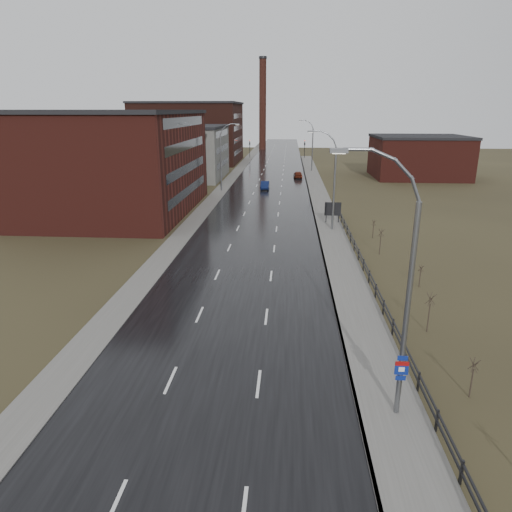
# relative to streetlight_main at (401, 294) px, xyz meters

# --- Properties ---
(ground) EXTENTS (320.00, 320.00, 0.00)m
(ground) POSITION_rel_streetlight_main_xyz_m (-8.47, -2.00, -6.06)
(ground) COLOR #2D2819
(ground) RESTS_ON ground
(road) EXTENTS (14.00, 300.00, 0.06)m
(road) POSITION_rel_streetlight_main_xyz_m (-8.47, 58.00, -6.03)
(road) COLOR black
(road) RESTS_ON ground
(sidewalk_right) EXTENTS (3.20, 180.00, 0.18)m
(sidewalk_right) POSITION_rel_streetlight_main_xyz_m (0.13, 33.00, -5.97)
(sidewalk_right) COLOR #595651
(sidewalk_right) RESTS_ON ground
(curb_right) EXTENTS (0.16, 180.00, 0.18)m
(curb_right) POSITION_rel_streetlight_main_xyz_m (-1.39, 33.00, -5.97)
(curb_right) COLOR slate
(curb_right) RESTS_ON ground
(sidewalk_left) EXTENTS (2.40, 260.00, 0.12)m
(sidewalk_left) POSITION_rel_streetlight_main_xyz_m (-16.67, 58.00, -6.00)
(sidewalk_left) COLOR #595651
(sidewalk_left) RESTS_ON ground
(warehouse_near) EXTENTS (22.44, 28.56, 13.50)m
(warehouse_near) POSITION_rel_streetlight_main_xyz_m (-29.46, 43.00, 0.70)
(warehouse_near) COLOR #471914
(warehouse_near) RESTS_ON ground
(warehouse_mid) EXTENTS (16.32, 20.40, 10.50)m
(warehouse_mid) POSITION_rel_streetlight_main_xyz_m (-26.46, 76.00, -0.80)
(warehouse_mid) COLOR slate
(warehouse_mid) RESTS_ON ground
(warehouse_far) EXTENTS (26.52, 24.48, 15.50)m
(warehouse_far) POSITION_rel_streetlight_main_xyz_m (-31.47, 106.00, 1.70)
(warehouse_far) COLOR #331611
(warehouse_far) RESTS_ON ground
(building_right) EXTENTS (18.36, 16.32, 8.50)m
(building_right) POSITION_rel_streetlight_main_xyz_m (21.83, 80.00, -1.80)
(building_right) COLOR #471914
(building_right) RESTS_ON ground
(smokestack) EXTENTS (2.70, 2.70, 30.70)m
(smokestack) POSITION_rel_streetlight_main_xyz_m (-14.47, 148.00, 9.44)
(smokestack) COLOR #331611
(smokestack) RESTS_ON ground
(streetlight_main) EXTENTS (3.91, 0.29, 12.11)m
(streetlight_main) POSITION_rel_streetlight_main_xyz_m (0.00, 0.00, 0.00)
(streetlight_main) COLOR slate
(streetlight_main) RESTS_ON ground
(streetlight_right_mid) EXTENTS (3.36, 0.28, 11.35)m
(streetlight_right_mid) POSITION_rel_streetlight_main_xyz_m (0.03, 34.00, -0.22)
(streetlight_right_mid) COLOR slate
(streetlight_right_mid) RESTS_ON ground
(streetlight_left) EXTENTS (3.36, 0.28, 11.35)m
(streetlight_left) POSITION_rel_streetlight_main_xyz_m (-16.17, 60.00, -0.22)
(streetlight_left) COLOR slate
(streetlight_left) RESTS_ON ground
(streetlight_right_far) EXTENTS (3.36, 0.28, 11.35)m
(streetlight_right_far) POSITION_rel_streetlight_main_xyz_m (0.03, 88.00, -0.22)
(streetlight_right_far) COLOR slate
(streetlight_right_far) RESTS_ON ground
(guardrail) EXTENTS (0.10, 53.05, 1.10)m
(guardrail) POSITION_rel_streetlight_main_xyz_m (1.83, 16.32, -5.35)
(guardrail) COLOR black
(guardrail) RESTS_ON ground
(shrub_b) EXTENTS (0.50, 0.53, 2.09)m
(shrub_b) POSITION_rel_streetlight_main_xyz_m (4.24, 1.69, -4.95)
(shrub_b) COLOR #382D23
(shrub_b) RESTS_ON ground
(shrub_c) EXTENTS (0.62, 0.65, 2.62)m
(shrub_c) POSITION_rel_streetlight_main_xyz_m (4.14, 8.65, -4.67)
(shrub_c) COLOR #382D23
(shrub_c) RESTS_ON ground
(shrub_d) EXTENTS (0.43, 0.46, 1.80)m
(shrub_d) POSITION_rel_streetlight_main_xyz_m (5.72, 16.54, -5.10)
(shrub_d) COLOR #382D23
(shrub_d) RESTS_ON ground
(shrub_e) EXTENTS (0.61, 0.64, 2.58)m
(shrub_e) POSITION_rel_streetlight_main_xyz_m (4.13, 24.92, -4.69)
(shrub_e) COLOR #382D23
(shrub_e) RESTS_ON ground
(shrub_f) EXTENTS (0.49, 0.52, 2.06)m
(shrub_f) POSITION_rel_streetlight_main_xyz_m (4.50, 30.91, -4.96)
(shrub_f) COLOR #382D23
(shrub_f) RESTS_ON ground
(billboard) EXTENTS (2.00, 0.17, 2.71)m
(billboard) POSITION_rel_streetlight_main_xyz_m (0.63, 37.35, -4.27)
(billboard) COLOR black
(billboard) RESTS_ON ground
(traffic_light_left) EXTENTS (0.58, 2.73, 5.30)m
(traffic_light_left) POSITION_rel_streetlight_main_xyz_m (-16.47, 118.00, -1.46)
(traffic_light_left) COLOR black
(traffic_light_left) RESTS_ON ground
(traffic_light_right) EXTENTS (0.58, 2.73, 5.30)m
(traffic_light_right) POSITION_rel_streetlight_main_xyz_m (-0.47, 118.00, -1.46)
(traffic_light_right) COLOR black
(traffic_light_right) RESTS_ON ground
(car_near) EXTENTS (1.48, 4.19, 1.38)m
(car_near) POSITION_rel_streetlight_main_xyz_m (-9.05, 62.50, -5.37)
(car_near) COLOR #0C163D
(car_near) RESTS_ON ground
(car_far) EXTENTS (1.84, 4.26, 1.43)m
(car_far) POSITION_rel_streetlight_main_xyz_m (-2.97, 76.84, -5.34)
(car_far) COLOR #571C0E
(car_far) RESTS_ON ground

